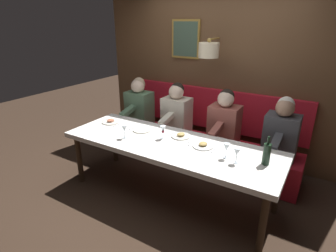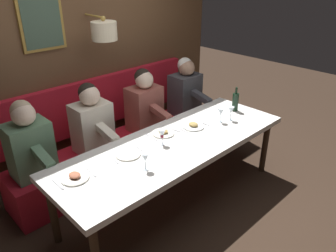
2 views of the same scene
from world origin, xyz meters
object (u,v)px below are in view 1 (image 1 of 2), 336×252
object	(u,v)px
diner_middle	(176,111)
wine_bottle	(267,154)
diner_nearest	(282,130)
wine_glass_2	(163,130)
diner_near	(224,120)
wine_glass_3	(237,152)
dining_table	(170,147)
diner_far	(139,104)
wine_glass_1	(227,148)
wine_glass_0	(124,129)

from	to	relation	value
diner_middle	wine_bottle	world-z (taller)	diner_middle
diner_nearest	wine_glass_2	bearing A→B (deg)	124.20
diner_nearest	diner_near	distance (m)	0.74
wine_glass_2	wine_glass_3	distance (m)	0.96
dining_table	wine_bottle	size ratio (longest dim) A/B	8.72
wine_glass_2	diner_far	bearing A→B (deg)	50.03
dining_table	diner_far	size ratio (longest dim) A/B	3.31
diner_middle	wine_glass_2	xyz separation A→B (m)	(-0.82, -0.28, 0.04)
dining_table	diner_middle	xyz separation A→B (m)	(0.88, 0.41, 0.14)
diner_far	wine_bottle	xyz separation A→B (m)	(-0.83, -2.20, 0.04)
wine_glass_3	wine_glass_1	bearing A→B (deg)	68.75
dining_table	diner_nearest	size ratio (longest dim) A/B	3.31
diner_far	wine_glass_0	distance (m)	1.20
diner_nearest	wine_glass_0	bearing A→B (deg)	122.95
diner_near	wine_glass_1	world-z (taller)	diner_near
diner_far	diner_nearest	bearing A→B (deg)	-90.00
wine_glass_0	dining_table	bearing A→B (deg)	-72.42
wine_glass_2	diner_middle	bearing A→B (deg)	18.91
wine_glass_0	wine_glass_3	distance (m)	1.37
diner_middle	dining_table	bearing A→B (deg)	-155.04
diner_near	diner_middle	bearing A→B (deg)	90.00
dining_table	diner_nearest	distance (m)	1.41
wine_glass_2	wine_bottle	world-z (taller)	wine_bottle
diner_nearest	wine_glass_1	distance (m)	0.98
diner_nearest	wine_glass_1	bearing A→B (deg)	156.97
wine_glass_0	wine_glass_2	xyz separation A→B (m)	(0.23, -0.41, -0.00)
diner_near	wine_glass_2	xyz separation A→B (m)	(-0.82, 0.47, 0.04)
wine_glass_0	wine_bottle	world-z (taller)	wine_bottle
diner_near	wine_glass_3	distance (m)	1.07
diner_middle	wine_glass_2	size ratio (longest dim) A/B	4.82
wine_glass_0	wine_bottle	distance (m)	1.64
diner_nearest	wine_glass_3	size ratio (longest dim) A/B	4.82
wine_glass_2	wine_glass_3	world-z (taller)	same
diner_far	wine_glass_1	distance (m)	2.03
diner_middle	wine_glass_2	world-z (taller)	diner_middle
dining_table	diner_near	world-z (taller)	diner_near
wine_glass_1	diner_middle	bearing A→B (deg)	50.85
diner_far	wine_glass_0	xyz separation A→B (m)	(-1.05, -0.57, 0.04)
diner_near	wine_glass_1	distance (m)	0.97
diner_nearest	diner_near	bearing A→B (deg)	90.00
dining_table	wine_glass_3	bearing A→B (deg)	-94.97
dining_table	diner_far	distance (m)	1.43
diner_nearest	wine_glass_0	xyz separation A→B (m)	(-1.05, 1.62, 0.04)
dining_table	wine_glass_0	distance (m)	0.59
diner_far	diner_middle	bearing A→B (deg)	-90.00
diner_near	wine_glass_3	size ratio (longest dim) A/B	4.82
diner_near	wine_bottle	bearing A→B (deg)	-138.13
diner_nearest	wine_glass_3	bearing A→B (deg)	164.79
wine_glass_1	wine_glass_2	xyz separation A→B (m)	(0.08, 0.83, -0.00)
dining_table	wine_glass_2	xyz separation A→B (m)	(0.06, 0.13, 0.18)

